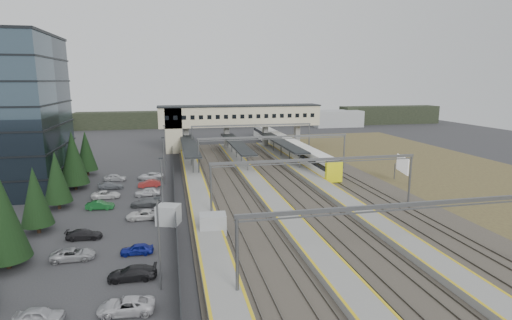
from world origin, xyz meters
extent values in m
plane|color=#2B2B2D|center=(0.00, 0.00, 0.00)|extent=(220.00, 220.00, 0.00)
cylinder|color=black|center=(-22.00, -18.00, 0.60)|extent=(0.44, 0.44, 1.20)
cone|color=black|center=(-22.00, -18.00, 5.10)|extent=(4.26, 4.26, 8.20)
cylinder|color=black|center=(-22.00, -9.00, 0.60)|extent=(0.44, 0.44, 1.20)
cone|color=black|center=(-22.00, -9.00, 4.40)|extent=(3.54, 3.54, 6.80)
cylinder|color=black|center=(-22.00, 0.00, 0.60)|extent=(0.44, 0.44, 1.20)
cone|color=black|center=(-22.00, 0.00, 4.50)|extent=(3.64, 3.64, 7.00)
cylinder|color=black|center=(-22.00, 10.00, 0.60)|extent=(0.44, 0.44, 1.20)
cone|color=black|center=(-22.00, 10.00, 5.25)|extent=(4.42, 4.42, 8.50)
cylinder|color=black|center=(-22.00, 20.00, 0.60)|extent=(0.44, 0.44, 1.20)
cone|color=black|center=(-22.00, 20.00, 4.60)|extent=(3.74, 3.74, 7.20)
imported|color=#AAABB0|center=(-16.50, -28.00, 0.59)|extent=(3.53, 1.62, 1.17)
imported|color=#9D9DA1|center=(-16.50, -17.40, 0.58)|extent=(4.18, 1.99, 1.15)
imported|color=black|center=(-16.50, -12.10, 0.55)|extent=(3.87, 1.69, 1.11)
imported|color=#145122|center=(-16.50, -1.50, 0.60)|extent=(3.76, 1.62, 1.20)
imported|color=silver|center=(-16.50, 3.80, 0.57)|extent=(4.13, 1.98, 1.13)
imported|color=slate|center=(-16.50, 9.10, 0.57)|extent=(4.05, 1.88, 1.15)
imported|color=#BABBC0|center=(-16.50, 14.40, 0.64)|extent=(3.88, 1.81, 1.28)
imported|color=silver|center=(-10.50, -28.00, 0.59)|extent=(4.40, 2.32, 1.18)
imported|color=black|center=(-10.50, -22.70, 0.61)|extent=(4.31, 1.91, 1.23)
imported|color=navy|center=(-10.50, -17.40, 0.55)|extent=(3.31, 1.45, 1.11)
imported|color=silver|center=(-10.50, -6.80, 0.60)|extent=(4.40, 2.18, 1.20)
imported|color=#4F5255|center=(-10.50, -1.50, 0.60)|extent=(4.14, 1.73, 1.20)
imported|color=silver|center=(-10.50, 3.80, 0.64)|extent=(3.80, 1.60, 1.28)
imported|color=maroon|center=(-10.50, 9.10, 0.60)|extent=(3.72, 1.60, 1.19)
imported|color=silver|center=(-10.50, 14.40, 0.61)|extent=(4.52, 2.32, 1.22)
cylinder|color=slate|center=(-8.00, -25.00, 4.00)|extent=(0.16, 0.16, 8.00)
cube|color=black|center=(-8.00, -25.00, 8.00)|extent=(0.50, 0.25, 0.15)
cylinder|color=slate|center=(-8.00, -8.00, 4.00)|extent=(0.16, 0.16, 8.00)
cube|color=black|center=(-8.00, -8.00, 8.00)|extent=(0.50, 0.25, 0.15)
cylinder|color=slate|center=(-8.00, 10.00, 4.00)|extent=(0.16, 0.16, 8.00)
cube|color=black|center=(-8.00, 10.00, 8.00)|extent=(0.50, 0.25, 0.15)
cylinder|color=slate|center=(-8.00, 28.00, 4.00)|extent=(0.16, 0.16, 8.00)
cube|color=black|center=(-8.00, 28.00, 8.00)|extent=(0.50, 0.25, 0.15)
cube|color=#26282B|center=(-6.50, 5.00, 1.00)|extent=(0.08, 90.00, 2.00)
cube|color=#9C9FA0|center=(-2.44, -13.88, 1.24)|extent=(3.10, 2.35, 2.48)
cube|color=#9C9FA0|center=(-7.38, -9.21, 1.20)|extent=(3.21, 2.96, 2.39)
cube|color=#3E3930|center=(12.00, 5.00, 0.10)|extent=(34.00, 90.00, 0.20)
cube|color=#59544C|center=(-0.72, 5.00, 0.28)|extent=(0.08, 90.00, 0.14)
cube|color=#59544C|center=(0.72, 5.00, 0.28)|extent=(0.08, 90.00, 0.14)
cube|color=#59544C|center=(3.28, 5.00, 0.28)|extent=(0.08, 90.00, 0.14)
cube|color=#59544C|center=(4.72, 5.00, 0.28)|extent=(0.08, 90.00, 0.14)
cube|color=#59544C|center=(9.28, 5.00, 0.28)|extent=(0.08, 90.00, 0.14)
cube|color=#59544C|center=(10.72, 5.00, 0.28)|extent=(0.08, 90.00, 0.14)
cube|color=#59544C|center=(13.28, 5.00, 0.28)|extent=(0.08, 90.00, 0.14)
cube|color=#59544C|center=(14.72, 5.00, 0.28)|extent=(0.08, 90.00, 0.14)
cube|color=#59544C|center=(19.28, 5.00, 0.28)|extent=(0.08, 90.00, 0.14)
cube|color=#59544C|center=(20.72, 5.00, 0.28)|extent=(0.08, 90.00, 0.14)
cube|color=#59544C|center=(23.28, 5.00, 0.28)|extent=(0.08, 90.00, 0.14)
cube|color=#59544C|center=(24.72, 5.00, 0.28)|extent=(0.08, 90.00, 0.14)
cube|color=gray|center=(-3.00, 5.00, 0.45)|extent=(3.20, 82.00, 0.90)
cube|color=gold|center=(-4.45, 5.00, 0.91)|extent=(0.25, 82.00, 0.02)
cube|color=gold|center=(-1.55, 5.00, 0.91)|extent=(0.25, 82.00, 0.02)
cube|color=gray|center=(7.00, 5.00, 0.45)|extent=(3.20, 82.00, 0.90)
cube|color=gold|center=(5.55, 5.00, 0.91)|extent=(0.25, 82.00, 0.02)
cube|color=gold|center=(8.45, 5.00, 0.91)|extent=(0.25, 82.00, 0.02)
cube|color=gray|center=(17.00, 5.00, 0.45)|extent=(3.20, 82.00, 0.90)
cube|color=gold|center=(15.55, 5.00, 0.91)|extent=(0.25, 82.00, 0.02)
cube|color=gold|center=(18.45, 5.00, 0.91)|extent=(0.25, 82.00, 0.02)
cube|color=black|center=(-3.00, 27.00, 4.00)|extent=(3.00, 30.00, 0.25)
cube|color=slate|center=(-3.00, 27.00, 3.85)|extent=(3.10, 30.00, 0.12)
cylinder|color=slate|center=(-3.00, 14.00, 2.40)|extent=(0.20, 0.20, 3.10)
cylinder|color=slate|center=(-3.00, 20.50, 2.40)|extent=(0.20, 0.20, 3.10)
cylinder|color=slate|center=(-3.00, 27.00, 2.40)|extent=(0.20, 0.20, 3.10)
cylinder|color=slate|center=(-3.00, 33.50, 2.40)|extent=(0.20, 0.20, 3.10)
cylinder|color=slate|center=(-3.00, 40.00, 2.40)|extent=(0.20, 0.20, 3.10)
cube|color=black|center=(7.00, 27.00, 4.00)|extent=(3.00, 30.00, 0.25)
cube|color=slate|center=(7.00, 27.00, 3.85)|extent=(3.10, 30.00, 0.12)
cylinder|color=slate|center=(7.00, 14.00, 2.40)|extent=(0.20, 0.20, 3.10)
cylinder|color=slate|center=(7.00, 20.50, 2.40)|extent=(0.20, 0.20, 3.10)
cylinder|color=slate|center=(7.00, 27.00, 2.40)|extent=(0.20, 0.20, 3.10)
cylinder|color=slate|center=(7.00, 33.50, 2.40)|extent=(0.20, 0.20, 3.10)
cylinder|color=slate|center=(7.00, 40.00, 2.40)|extent=(0.20, 0.20, 3.10)
cube|color=black|center=(17.00, 27.00, 4.00)|extent=(3.00, 30.00, 0.25)
cube|color=slate|center=(17.00, 27.00, 3.85)|extent=(3.10, 30.00, 0.12)
cylinder|color=slate|center=(17.00, 14.00, 2.40)|extent=(0.20, 0.20, 3.10)
cylinder|color=slate|center=(17.00, 20.50, 2.40)|extent=(0.20, 0.20, 3.10)
cylinder|color=slate|center=(17.00, 27.00, 2.40)|extent=(0.20, 0.20, 3.10)
cylinder|color=slate|center=(17.00, 33.50, 2.40)|extent=(0.20, 0.20, 3.10)
cylinder|color=slate|center=(17.00, 40.00, 2.40)|extent=(0.20, 0.20, 3.10)
cube|color=#C2B892|center=(10.50, 42.00, 8.50)|extent=(40.00, 6.00, 5.00)
cube|color=black|center=(10.50, 42.00, 11.05)|extent=(40.40, 6.40, 0.30)
cube|color=#C2B892|center=(-6.00, 42.00, 5.50)|extent=(4.00, 6.00, 11.00)
cube|color=black|center=(-7.50, 38.98, 8.60)|extent=(1.00, 0.06, 1.00)
cube|color=black|center=(-5.50, 38.98, 8.60)|extent=(1.00, 0.06, 1.00)
cube|color=black|center=(-3.50, 38.98, 8.60)|extent=(1.00, 0.06, 1.00)
cube|color=black|center=(-1.50, 38.98, 8.60)|extent=(1.00, 0.06, 1.00)
cube|color=black|center=(0.50, 38.98, 8.60)|extent=(1.00, 0.06, 1.00)
cube|color=black|center=(2.50, 38.98, 8.60)|extent=(1.00, 0.06, 1.00)
cube|color=black|center=(4.50, 38.98, 8.60)|extent=(1.00, 0.06, 1.00)
cube|color=black|center=(6.50, 38.98, 8.60)|extent=(1.00, 0.06, 1.00)
cube|color=black|center=(8.50, 38.98, 8.60)|extent=(1.00, 0.06, 1.00)
cube|color=black|center=(10.50, 38.98, 8.60)|extent=(1.00, 0.06, 1.00)
cube|color=black|center=(12.50, 38.98, 8.60)|extent=(1.00, 0.06, 1.00)
cube|color=black|center=(14.50, 38.98, 8.60)|extent=(1.00, 0.06, 1.00)
cube|color=black|center=(16.50, 38.98, 8.60)|extent=(1.00, 0.06, 1.00)
cube|color=black|center=(18.50, 38.98, 8.60)|extent=(1.00, 0.06, 1.00)
cube|color=black|center=(20.50, 38.98, 8.60)|extent=(1.00, 0.06, 1.00)
cube|color=black|center=(22.50, 38.98, 8.60)|extent=(1.00, 0.06, 1.00)
cube|color=black|center=(24.50, 38.98, 8.60)|extent=(1.00, 0.06, 1.00)
cube|color=black|center=(26.50, 38.98, 8.60)|extent=(1.00, 0.06, 1.00)
cube|color=black|center=(28.50, 38.98, 8.60)|extent=(1.00, 0.06, 1.00)
cube|color=gray|center=(-4.50, 42.00, 3.00)|extent=(1.20, 1.60, 6.00)
cube|color=gray|center=(-3.00, 42.00, 3.00)|extent=(1.20, 1.60, 6.00)
cube|color=gray|center=(7.00, 42.00, 3.00)|extent=(1.20, 1.60, 6.00)
cube|color=gray|center=(17.00, 42.00, 3.00)|extent=(1.20, 1.60, 6.00)
cube|color=gray|center=(25.50, 42.00, 3.00)|extent=(1.20, 1.60, 6.00)
cylinder|color=slate|center=(-2.00, -28.00, 3.50)|extent=(0.28, 0.28, 7.00)
cube|color=slate|center=(12.00, -28.00, 7.00)|extent=(28.40, 0.25, 0.35)
cube|color=slate|center=(12.00, -28.00, 6.60)|extent=(28.40, 0.12, 0.12)
cylinder|color=slate|center=(-2.00, -8.00, 3.50)|extent=(0.28, 0.28, 7.00)
cylinder|color=slate|center=(26.00, -8.00, 3.50)|extent=(0.28, 0.28, 7.00)
cube|color=slate|center=(12.00, -8.00, 7.00)|extent=(28.40, 0.25, 0.35)
cube|color=slate|center=(12.00, -8.00, 6.60)|extent=(28.40, 0.12, 0.12)
cylinder|color=slate|center=(-2.00, 14.00, 3.50)|extent=(0.28, 0.28, 7.00)
cylinder|color=slate|center=(26.00, 14.00, 3.50)|extent=(0.28, 0.28, 7.00)
cube|color=slate|center=(12.00, 14.00, 7.00)|extent=(28.40, 0.25, 0.35)
cube|color=slate|center=(12.00, 14.00, 6.60)|extent=(28.40, 0.12, 0.12)
cylinder|color=slate|center=(-2.00, 34.00, 3.50)|extent=(0.28, 0.28, 7.00)
cylinder|color=slate|center=(26.00, 34.00, 3.50)|extent=(0.28, 0.28, 7.00)
cube|color=slate|center=(12.00, 34.00, 7.00)|extent=(28.40, 0.25, 0.35)
cube|color=slate|center=(12.00, 34.00, 6.60)|extent=(28.40, 0.12, 0.12)
cube|color=white|center=(20.00, 14.38, 2.11)|extent=(2.81, 19.49, 3.62)
cube|color=black|center=(20.00, 14.38, 2.51)|extent=(2.87, 18.89, 0.90)
cube|color=slate|center=(20.00, 14.38, 0.55)|extent=(2.41, 18.09, 0.50)
cube|color=white|center=(20.00, 34.47, 2.11)|extent=(2.81, 19.49, 3.62)
cube|color=black|center=(20.00, 34.47, 2.51)|extent=(2.87, 18.89, 0.90)
cube|color=slate|center=(20.00, 34.47, 0.55)|extent=(2.41, 18.09, 0.50)
cube|color=white|center=(20.00, 54.56, 2.11)|extent=(2.81, 19.49, 3.62)
cube|color=black|center=(20.00, 54.56, 2.51)|extent=(2.87, 18.89, 0.90)
cube|color=slate|center=(20.00, 54.56, 0.55)|extent=(2.41, 18.09, 0.50)
cube|color=yellow|center=(20.00, 4.74, 2.11)|extent=(2.83, 0.90, 3.62)
cylinder|color=slate|center=(31.75, 0.77, 1.46)|extent=(0.20, 0.20, 2.92)
cylinder|color=slate|center=(31.75, 5.25, 1.46)|extent=(0.20, 0.20, 2.92)
cube|color=silver|center=(31.75, 3.01, 3.19)|extent=(1.33, 5.38, 2.74)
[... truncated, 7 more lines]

